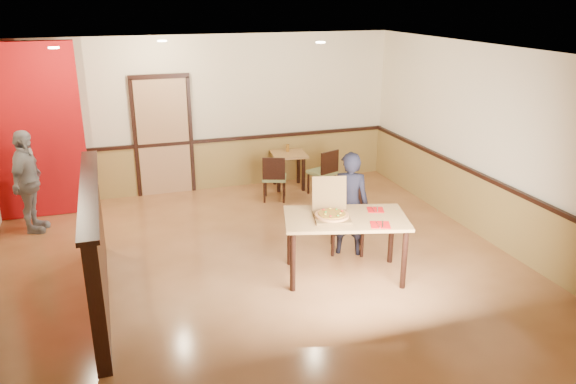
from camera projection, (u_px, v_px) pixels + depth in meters
The scene contains 26 objects.
floor at pixel (260, 269), 7.47m from camera, with size 7.00×7.00×0.00m, color #C9834E.
ceiling at pixel (256, 54), 6.53m from camera, with size 7.00×7.00×0.00m, color black.
wall_back at pixel (207, 114), 10.13m from camera, with size 7.00×7.00×0.00m, color beige.
wall_right at pixel (493, 146), 8.03m from camera, with size 7.00×7.00×0.00m, color beige.
wainscot_back at pixel (209, 165), 10.42m from camera, with size 7.00×0.04×0.90m, color olive.
chair_rail_back at pixel (208, 141), 10.25m from camera, with size 7.00×0.06×0.06m, color black.
wainscot_right at pixel (484, 208), 8.34m from camera, with size 0.04×7.00×0.90m, color olive.
chair_rail_right at pixel (486, 178), 8.18m from camera, with size 0.06×7.00×0.06m, color black.
back_door at pixel (163, 137), 9.98m from camera, with size 0.90×0.06×2.10m, color tan.
booth_partition at pixel (96, 244), 6.45m from camera, with size 0.20×3.10×1.44m.
red_accent_panel at pixel (30, 132), 8.83m from camera, with size 1.60×0.20×2.78m, color #A40B0E.
spot_a at pixel (54, 48), 7.47m from camera, with size 0.14×0.14×0.02m, color #FBE2AF.
spot_b at pixel (162, 41), 8.54m from camera, with size 0.14×0.14×0.02m, color #FBE2AF.
spot_c at pixel (321, 42), 8.29m from camera, with size 0.14×0.14×0.02m, color #FBE2AF.
main_table at pixel (345, 225), 7.06m from camera, with size 1.71×1.25×0.82m.
diner_chair at pixel (347, 213), 7.91m from camera, with size 0.63×0.63×0.98m.
side_chair_left at pixel (274, 176), 9.78m from camera, with size 0.52×0.52×0.82m.
side_chair_right at pixel (325, 171), 10.06m from camera, with size 0.54×0.54×0.85m.
side_table at pixel (289, 162), 10.45m from camera, with size 0.70×0.70×0.67m.
diner at pixel (349, 204), 7.70m from camera, with size 0.54×0.35×1.48m, color black.
passerby at pixel (28, 182), 8.41m from camera, with size 0.93×0.39×1.59m, color gray.
pizza_box at pixel (331, 213), 7.00m from camera, with size 0.55×0.60×0.46m.
pizza at pixel (332, 215), 6.95m from camera, with size 0.42×0.42×0.03m, color #CB894A.
napkin_near at pixel (380, 225), 6.78m from camera, with size 0.30×0.30×0.01m.
napkin_far at pixel (375, 210), 7.25m from camera, with size 0.27×0.27×0.01m.
condiment at pixel (288, 148), 10.48m from camera, with size 0.05×0.05×0.14m, color #9C611C.
Camera 1 is at (-1.74, -6.48, 3.46)m, focal length 35.00 mm.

